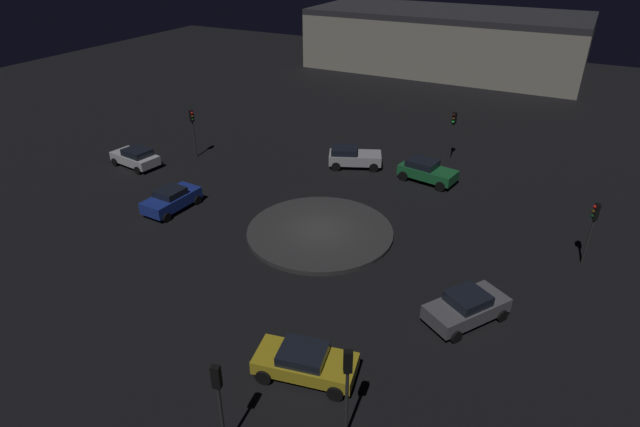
{
  "coord_description": "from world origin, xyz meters",
  "views": [
    {
      "loc": [
        -12.39,
        23.93,
        16.21
      ],
      "look_at": [
        0.0,
        0.0,
        1.39
      ],
      "focal_mm": 29.05,
      "sensor_mm": 36.0,
      "label": 1
    }
  ],
  "objects_px": {
    "traffic_light_south": "(453,126)",
    "traffic_light_northwest": "(347,377)",
    "car_white": "(136,157)",
    "store_building": "(445,40)",
    "car_green": "(426,171)",
    "car_yellow": "(305,362)",
    "car_grey": "(467,307)",
    "traffic_light_west": "(593,222)",
    "car_silver": "(353,157)",
    "traffic_light_north": "(219,391)",
    "car_blue": "(171,199)",
    "traffic_light_southeast": "(193,124)"
  },
  "relations": [
    {
      "from": "traffic_light_west",
      "to": "traffic_light_south",
      "type": "height_order",
      "value": "traffic_light_south"
    },
    {
      "from": "car_yellow",
      "to": "traffic_light_west",
      "type": "distance_m",
      "value": 17.23
    },
    {
      "from": "car_silver",
      "to": "car_white",
      "type": "height_order",
      "value": "car_silver"
    },
    {
      "from": "car_yellow",
      "to": "car_white",
      "type": "height_order",
      "value": "car_white"
    },
    {
      "from": "traffic_light_south",
      "to": "traffic_light_northwest",
      "type": "height_order",
      "value": "traffic_light_northwest"
    },
    {
      "from": "car_green",
      "to": "car_yellow",
      "type": "bearing_deg",
      "value": -76.84
    },
    {
      "from": "car_silver",
      "to": "car_yellow",
      "type": "height_order",
      "value": "car_silver"
    },
    {
      "from": "car_silver",
      "to": "car_grey",
      "type": "xyz_separation_m",
      "value": [
        -12.13,
        14.07,
        -0.05
      ]
    },
    {
      "from": "traffic_light_south",
      "to": "traffic_light_northwest",
      "type": "relative_size",
      "value": 0.94
    },
    {
      "from": "car_green",
      "to": "car_white",
      "type": "xyz_separation_m",
      "value": [
        20.79,
        7.73,
        -0.05
      ]
    },
    {
      "from": "car_green",
      "to": "car_grey",
      "type": "bearing_deg",
      "value": -56.26
    },
    {
      "from": "car_white",
      "to": "traffic_light_north",
      "type": "relative_size",
      "value": 1.04
    },
    {
      "from": "car_yellow",
      "to": "store_building",
      "type": "distance_m",
      "value": 56.31
    },
    {
      "from": "store_building",
      "to": "car_grey",
      "type": "bearing_deg",
      "value": 106.83
    },
    {
      "from": "car_silver",
      "to": "traffic_light_northwest",
      "type": "distance_m",
      "value": 24.62
    },
    {
      "from": "traffic_light_west",
      "to": "traffic_light_north",
      "type": "bearing_deg",
      "value": 45.63
    },
    {
      "from": "car_silver",
      "to": "traffic_light_northwest",
      "type": "height_order",
      "value": "traffic_light_northwest"
    },
    {
      "from": "car_green",
      "to": "traffic_light_northwest",
      "type": "bearing_deg",
      "value": -70.29
    },
    {
      "from": "car_grey",
      "to": "traffic_light_west",
      "type": "bearing_deg",
      "value": -177.98
    },
    {
      "from": "traffic_light_southeast",
      "to": "store_building",
      "type": "relative_size",
      "value": 0.11
    },
    {
      "from": "car_silver",
      "to": "car_white",
      "type": "xyz_separation_m",
      "value": [
        14.94,
        7.71,
        -0.05
      ]
    },
    {
      "from": "car_white",
      "to": "traffic_light_northwest",
      "type": "distance_m",
      "value": 28.9
    },
    {
      "from": "traffic_light_north",
      "to": "store_building",
      "type": "height_order",
      "value": "store_building"
    },
    {
      "from": "car_blue",
      "to": "car_white",
      "type": "bearing_deg",
      "value": 63.84
    },
    {
      "from": "car_blue",
      "to": "car_green",
      "type": "relative_size",
      "value": 0.92
    },
    {
      "from": "car_yellow",
      "to": "traffic_light_west",
      "type": "xyz_separation_m",
      "value": [
        -9.63,
        -14.16,
        1.94
      ]
    },
    {
      "from": "traffic_light_south",
      "to": "car_silver",
      "type": "bearing_deg",
      "value": -37.81
    },
    {
      "from": "traffic_light_north",
      "to": "traffic_light_northwest",
      "type": "relative_size",
      "value": 0.96
    },
    {
      "from": "car_green",
      "to": "store_building",
      "type": "height_order",
      "value": "store_building"
    },
    {
      "from": "car_grey",
      "to": "traffic_light_north",
      "type": "bearing_deg",
      "value": 4.34
    },
    {
      "from": "car_yellow",
      "to": "car_white",
      "type": "bearing_deg",
      "value": -41.43
    },
    {
      "from": "car_silver",
      "to": "car_yellow",
      "type": "distance_m",
      "value": 21.76
    },
    {
      "from": "car_blue",
      "to": "traffic_light_northwest",
      "type": "distance_m",
      "value": 20.53
    },
    {
      "from": "car_green",
      "to": "traffic_light_west",
      "type": "distance_m",
      "value": 12.76
    },
    {
      "from": "car_blue",
      "to": "car_yellow",
      "type": "bearing_deg",
      "value": -116.76
    },
    {
      "from": "car_grey",
      "to": "traffic_light_northwest",
      "type": "relative_size",
      "value": 1.05
    },
    {
      "from": "car_green",
      "to": "traffic_light_west",
      "type": "height_order",
      "value": "traffic_light_west"
    },
    {
      "from": "car_blue",
      "to": "traffic_light_west",
      "type": "height_order",
      "value": "traffic_light_west"
    },
    {
      "from": "car_green",
      "to": "car_grey",
      "type": "xyz_separation_m",
      "value": [
        -6.28,
        14.09,
        -0.06
      ]
    },
    {
      "from": "traffic_light_northwest",
      "to": "traffic_light_southeast",
      "type": "bearing_deg",
      "value": 18.83
    },
    {
      "from": "car_white",
      "to": "car_grey",
      "type": "bearing_deg",
      "value": 174.67
    },
    {
      "from": "store_building",
      "to": "traffic_light_south",
      "type": "bearing_deg",
      "value": 106.68
    },
    {
      "from": "car_blue",
      "to": "car_green",
      "type": "distance_m",
      "value": 18.01
    },
    {
      "from": "car_silver",
      "to": "traffic_light_southeast",
      "type": "xyz_separation_m",
      "value": [
        12.05,
        4.06,
        1.96
      ]
    },
    {
      "from": "car_blue",
      "to": "traffic_light_north",
      "type": "bearing_deg",
      "value": -129.37
    },
    {
      "from": "car_white",
      "to": "traffic_light_south",
      "type": "height_order",
      "value": "traffic_light_south"
    },
    {
      "from": "car_yellow",
      "to": "car_white",
      "type": "distance_m",
      "value": 25.5
    },
    {
      "from": "store_building",
      "to": "car_green",
      "type": "bearing_deg",
      "value": 103.76
    },
    {
      "from": "car_green",
      "to": "traffic_light_north",
      "type": "distance_m",
      "value": 24.98
    },
    {
      "from": "car_white",
      "to": "traffic_light_northwest",
      "type": "height_order",
      "value": "traffic_light_northwest"
    }
  ]
}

